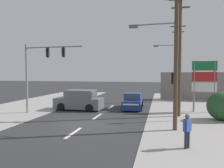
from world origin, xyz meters
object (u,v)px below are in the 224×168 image
utility_pole_foreground_right (174,50)px  suv_oncoming_mid (79,101)px  traffic_signal_mast (40,66)px  pedestrian_at_kerb (187,129)px  utility_pole_background_right (176,60)px  utility_pole_midground_right (180,53)px  sedan_kerbside_parked (133,102)px  pedestal_signal_right_kerb (174,88)px  shopping_plaza_sign (204,79)px

utility_pole_foreground_right → suv_oncoming_mid: size_ratio=1.98×
traffic_signal_mast → pedestrian_at_kerb: 13.52m
utility_pole_foreground_right → utility_pole_background_right: size_ratio=0.95×
utility_pole_foreground_right → traffic_signal_mast: (-10.92, 3.24, -0.74)m
utility_pole_midground_right → sedan_kerbside_parked: 6.74m
utility_pole_foreground_right → utility_pole_background_right: (1.10, 13.85, 0.25)m
utility_pole_midground_right → sedan_kerbside_parked: bearing=144.1°
utility_pole_midground_right → utility_pole_background_right: size_ratio=1.02×
utility_pole_foreground_right → traffic_signal_mast: 11.42m
utility_pole_background_right → pedestrian_at_kerb: bearing=-92.1°
pedestal_signal_right_kerb → suv_oncoming_mid: size_ratio=0.78×
utility_pole_foreground_right → pedestal_signal_right_kerb: (0.22, 2.59, -2.47)m
pedestal_signal_right_kerb → pedestrian_at_kerb: (0.25, -5.87, -1.49)m
utility_pole_midground_right → suv_oncoming_mid: size_ratio=2.14×
pedestrian_at_kerb → sedan_kerbside_parked: bearing=109.8°
utility_pole_foreground_right → suv_oncoming_mid: bearing=145.3°
pedestal_signal_right_kerb → sedan_kerbside_parked: size_ratio=0.83×
traffic_signal_mast → shopping_plaza_sign: 14.52m
traffic_signal_mast → utility_pole_foreground_right: bearing=-16.5°
traffic_signal_mast → sedan_kerbside_parked: traffic_signal_mast is taller
utility_pole_background_right → sedan_kerbside_parked: bearing=-125.2°
shopping_plaza_sign → sedan_kerbside_parked: (-6.45, 0.50, -2.28)m
sedan_kerbside_parked → pedestrian_at_kerb: (3.86, -10.75, 0.22)m
sedan_kerbside_parked → suv_oncoming_mid: (-4.91, -1.71, 0.18)m
utility_pole_foreground_right → pedestal_signal_right_kerb: bearing=85.1°
shopping_plaza_sign → suv_oncoming_mid: shopping_plaza_sign is taller
utility_pole_background_right → pedestrian_at_kerb: 17.65m
suv_oncoming_mid → sedan_kerbside_parked: bearing=19.2°
sedan_kerbside_parked → suv_oncoming_mid: suv_oncoming_mid is taller
traffic_signal_mast → pedestrian_at_kerb: size_ratio=3.68×
utility_pole_midground_right → pedestal_signal_right_kerb: (-0.50, -1.90, -2.72)m
pedestal_signal_right_kerb → utility_pole_background_right: bearing=85.5°
utility_pole_foreground_right → utility_pole_midground_right: bearing=80.9°
pedestal_signal_right_kerb → suv_oncoming_mid: pedestal_signal_right_kerb is taller
utility_pole_foreground_right → pedestrian_at_kerb: bearing=-81.8°
shopping_plaza_sign → utility_pole_background_right: bearing=105.8°
sedan_kerbside_parked → pedestrian_at_kerb: pedestrian_at_kerb is taller
pedestrian_at_kerb → utility_pole_background_right: bearing=87.9°
utility_pole_midground_right → pedestal_signal_right_kerb: bearing=-104.6°
utility_pole_midground_right → pedestrian_at_kerb: bearing=-91.8°
utility_pole_foreground_right → sedan_kerbside_parked: utility_pole_foreground_right is taller
shopping_plaza_sign → sedan_kerbside_parked: shopping_plaza_sign is taller
sedan_kerbside_parked → shopping_plaza_sign: bearing=-4.4°
traffic_signal_mast → sedan_kerbside_parked: size_ratio=1.40×
utility_pole_foreground_right → utility_pole_midground_right: size_ratio=0.93×
utility_pole_foreground_right → pedestrian_at_kerb: size_ratio=5.56×
sedan_kerbside_parked → utility_pole_background_right: bearing=54.8°
utility_pole_midground_right → shopping_plaza_sign: bearing=46.7°
shopping_plaza_sign → utility_pole_foreground_right: bearing=-113.7°
shopping_plaza_sign → utility_pole_midground_right: bearing=-133.3°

